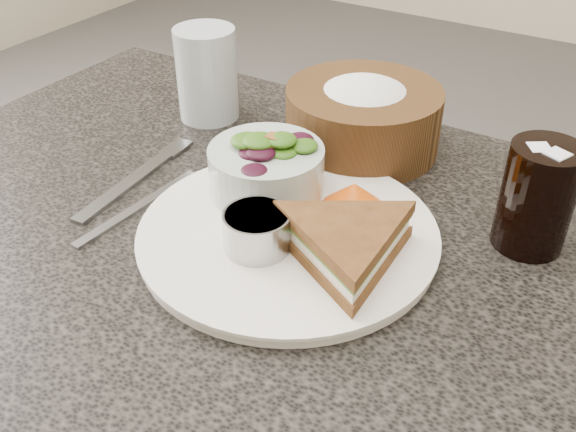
{
  "coord_description": "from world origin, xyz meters",
  "views": [
    {
      "loc": [
        0.3,
        -0.44,
        1.16
      ],
      "look_at": [
        0.02,
        0.02,
        0.78
      ],
      "focal_mm": 40.0,
      "sensor_mm": 36.0,
      "label": 1
    }
  ],
  "objects_px": {
    "salad_bowl": "(266,162)",
    "cola_glass": "(539,192)",
    "dinner_plate": "(288,234)",
    "bread_basket": "(363,109)",
    "water_glass": "(207,74)",
    "dressing_ramekin": "(257,231)",
    "sandwich": "(347,243)"
  },
  "relations": [
    {
      "from": "bread_basket",
      "to": "water_glass",
      "type": "bearing_deg",
      "value": -172.6
    },
    {
      "from": "dressing_ramekin",
      "to": "bread_basket",
      "type": "height_order",
      "value": "bread_basket"
    },
    {
      "from": "bread_basket",
      "to": "cola_glass",
      "type": "xyz_separation_m",
      "value": [
        0.23,
        -0.09,
        0.01
      ]
    },
    {
      "from": "sandwich",
      "to": "water_glass",
      "type": "relative_size",
      "value": 1.3
    },
    {
      "from": "salad_bowl",
      "to": "bread_basket",
      "type": "height_order",
      "value": "bread_basket"
    },
    {
      "from": "sandwich",
      "to": "bread_basket",
      "type": "distance_m",
      "value": 0.25
    },
    {
      "from": "sandwich",
      "to": "salad_bowl",
      "type": "distance_m",
      "value": 0.15
    },
    {
      "from": "dinner_plate",
      "to": "water_glass",
      "type": "xyz_separation_m",
      "value": [
        -0.24,
        0.19,
        0.06
      ]
    },
    {
      "from": "sandwich",
      "to": "cola_glass",
      "type": "relative_size",
      "value": 1.31
    },
    {
      "from": "dressing_ramekin",
      "to": "bread_basket",
      "type": "bearing_deg",
      "value": 92.74
    },
    {
      "from": "dressing_ramekin",
      "to": "water_glass",
      "type": "relative_size",
      "value": 0.54
    },
    {
      "from": "salad_bowl",
      "to": "cola_glass",
      "type": "distance_m",
      "value": 0.28
    },
    {
      "from": "dressing_ramekin",
      "to": "sandwich",
      "type": "bearing_deg",
      "value": 16.97
    },
    {
      "from": "salad_bowl",
      "to": "dinner_plate",
      "type": "bearing_deg",
      "value": -40.52
    },
    {
      "from": "dinner_plate",
      "to": "dressing_ramekin",
      "type": "distance_m",
      "value": 0.05
    },
    {
      "from": "bread_basket",
      "to": "cola_glass",
      "type": "height_order",
      "value": "cola_glass"
    },
    {
      "from": "salad_bowl",
      "to": "bread_basket",
      "type": "bearing_deg",
      "value": 77.71
    },
    {
      "from": "dinner_plate",
      "to": "bread_basket",
      "type": "xyz_separation_m",
      "value": [
        -0.02,
        0.22,
        0.05
      ]
    },
    {
      "from": "dinner_plate",
      "to": "cola_glass",
      "type": "distance_m",
      "value": 0.25
    },
    {
      "from": "sandwich",
      "to": "water_glass",
      "type": "bearing_deg",
      "value": 176.13
    },
    {
      "from": "water_glass",
      "to": "dinner_plate",
      "type": "bearing_deg",
      "value": -37.55
    },
    {
      "from": "salad_bowl",
      "to": "cola_glass",
      "type": "height_order",
      "value": "cola_glass"
    },
    {
      "from": "dinner_plate",
      "to": "dressing_ramekin",
      "type": "height_order",
      "value": "dressing_ramekin"
    },
    {
      "from": "dinner_plate",
      "to": "salad_bowl",
      "type": "relative_size",
      "value": 2.41
    },
    {
      "from": "dressing_ramekin",
      "to": "cola_glass",
      "type": "distance_m",
      "value": 0.28
    },
    {
      "from": "dressing_ramekin",
      "to": "cola_glass",
      "type": "height_order",
      "value": "cola_glass"
    },
    {
      "from": "dressing_ramekin",
      "to": "bread_basket",
      "type": "distance_m",
      "value": 0.26
    },
    {
      "from": "sandwich",
      "to": "dressing_ramekin",
      "type": "distance_m",
      "value": 0.09
    },
    {
      "from": "sandwich",
      "to": "cola_glass",
      "type": "bearing_deg",
      "value": 73.91
    },
    {
      "from": "dinner_plate",
      "to": "bread_basket",
      "type": "bearing_deg",
      "value": 95.95
    },
    {
      "from": "dressing_ramekin",
      "to": "water_glass",
      "type": "height_order",
      "value": "water_glass"
    },
    {
      "from": "sandwich",
      "to": "dressing_ramekin",
      "type": "height_order",
      "value": "sandwich"
    }
  ]
}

